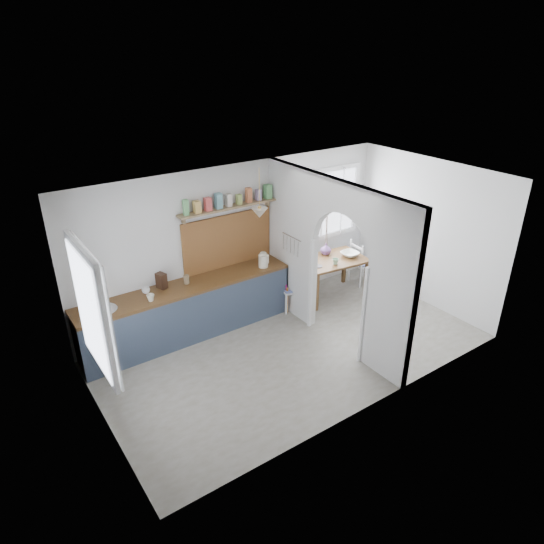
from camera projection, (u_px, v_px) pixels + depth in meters
floor at (294, 349)px, 7.55m from camera, size 5.80×3.20×0.01m
ceiling at (297, 186)px, 6.42m from camera, size 5.80×3.20×0.01m
walls at (295, 274)px, 6.98m from camera, size 5.81×3.21×2.60m
partition at (330, 252)px, 7.32m from camera, size 0.12×3.20×2.60m
kitchen_window at (90, 311)px, 5.36m from camera, size 0.10×1.16×1.50m
nook_window at (322, 205)px, 8.93m from camera, size 1.76×0.10×1.30m
counter at (188, 310)px, 7.75m from camera, size 3.50×0.60×0.90m
sink at (103, 310)px, 6.87m from camera, size 0.40×0.40×0.02m
backsplash at (228, 241)px, 8.02m from camera, size 1.65×0.03×0.90m
shelf at (229, 204)px, 7.67m from camera, size 1.75×0.20×0.21m
pendant_lamp at (260, 213)px, 7.66m from camera, size 0.26×0.26×0.16m
utensil_rail at (292, 237)px, 7.90m from camera, size 0.02×0.50×0.02m
dining_table at (331, 277)px, 8.97m from camera, size 1.29×0.94×0.75m
chair_left at (292, 287)px, 8.52m from camera, size 0.48×0.48×0.84m
chair_right at (363, 262)px, 9.46m from camera, size 0.44×0.44×0.87m
kettle at (263, 260)px, 8.10m from camera, size 0.25×0.22×0.26m
mug_a at (151, 298)px, 7.08m from camera, size 0.15×0.15×0.11m
mug_b at (146, 290)px, 7.29m from camera, size 0.13×0.13×0.09m
knife_block at (161, 281)px, 7.42m from camera, size 0.15×0.18×0.24m
jar at (186, 279)px, 7.57m from camera, size 0.12×0.12×0.14m
towel_magenta at (286, 298)px, 8.47m from camera, size 0.02×0.03×0.52m
towel_orange at (287, 300)px, 8.45m from camera, size 0.02×0.03×0.48m
bowl at (350, 254)px, 8.91m from camera, size 0.33×0.33×0.08m
table_cup at (335, 261)px, 8.58m from camera, size 0.15×0.15×0.11m
plate at (318, 266)px, 8.52m from camera, size 0.20×0.20×0.01m
vase at (326, 249)px, 8.96m from camera, size 0.26×0.26×0.21m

